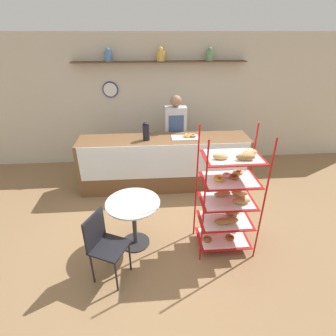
{
  "coord_description": "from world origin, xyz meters",
  "views": [
    {
      "loc": [
        -0.28,
        -3.07,
        2.69
      ],
      "look_at": [
        0.0,
        0.47,
        0.84
      ],
      "focal_mm": 28.0,
      "sensor_mm": 36.0,
      "label": 1
    }
  ],
  "objects_px": {
    "cafe_table": "(134,213)",
    "person_worker": "(175,133)",
    "cafe_chair": "(103,241)",
    "donut_tray_counter": "(188,136)",
    "coffee_carafe": "(146,131)",
    "pastry_rack": "(229,197)"
  },
  "relations": [
    {
      "from": "cafe_table",
      "to": "person_worker",
      "type": "bearing_deg",
      "value": 69.11
    },
    {
      "from": "cafe_table",
      "to": "cafe_chair",
      "type": "height_order",
      "value": "cafe_chair"
    },
    {
      "from": "cafe_table",
      "to": "donut_tray_counter",
      "type": "relative_size",
      "value": 1.47
    },
    {
      "from": "person_worker",
      "to": "cafe_chair",
      "type": "height_order",
      "value": "person_worker"
    },
    {
      "from": "cafe_table",
      "to": "donut_tray_counter",
      "type": "bearing_deg",
      "value": 58.68
    },
    {
      "from": "coffee_carafe",
      "to": "donut_tray_counter",
      "type": "xyz_separation_m",
      "value": [
        0.75,
        0.06,
        -0.14
      ]
    },
    {
      "from": "cafe_chair",
      "to": "donut_tray_counter",
      "type": "relative_size",
      "value": 1.8
    },
    {
      "from": "pastry_rack",
      "to": "cafe_chair",
      "type": "distance_m",
      "value": 1.64
    },
    {
      "from": "cafe_chair",
      "to": "donut_tray_counter",
      "type": "height_order",
      "value": "donut_tray_counter"
    },
    {
      "from": "pastry_rack",
      "to": "cafe_table",
      "type": "xyz_separation_m",
      "value": [
        -1.24,
        0.13,
        -0.27
      ]
    },
    {
      "from": "pastry_rack",
      "to": "person_worker",
      "type": "bearing_deg",
      "value": 102.15
    },
    {
      "from": "cafe_table",
      "to": "donut_tray_counter",
      "type": "height_order",
      "value": "donut_tray_counter"
    },
    {
      "from": "donut_tray_counter",
      "to": "cafe_table",
      "type": "bearing_deg",
      "value": -121.32
    },
    {
      "from": "person_worker",
      "to": "coffee_carafe",
      "type": "height_order",
      "value": "person_worker"
    },
    {
      "from": "cafe_chair",
      "to": "coffee_carafe",
      "type": "bearing_deg",
      "value": 10.47
    },
    {
      "from": "person_worker",
      "to": "cafe_table",
      "type": "xyz_separation_m",
      "value": [
        -0.77,
        -2.02,
        -0.37
      ]
    },
    {
      "from": "pastry_rack",
      "to": "cafe_chair",
      "type": "xyz_separation_m",
      "value": [
        -1.57,
        -0.38,
        -0.26
      ]
    },
    {
      "from": "cafe_table",
      "to": "coffee_carafe",
      "type": "relative_size",
      "value": 2.22
    },
    {
      "from": "person_worker",
      "to": "donut_tray_counter",
      "type": "distance_m",
      "value": 0.5
    },
    {
      "from": "coffee_carafe",
      "to": "donut_tray_counter",
      "type": "bearing_deg",
      "value": 4.71
    },
    {
      "from": "pastry_rack",
      "to": "person_worker",
      "type": "distance_m",
      "value": 2.21
    },
    {
      "from": "pastry_rack",
      "to": "cafe_table",
      "type": "distance_m",
      "value": 1.27
    }
  ]
}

